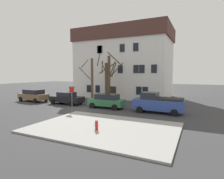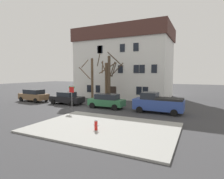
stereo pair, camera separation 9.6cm
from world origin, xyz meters
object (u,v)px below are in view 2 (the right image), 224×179
at_px(tree_bare_mid, 107,81).
at_px(car_green_wagon, 107,101).
at_px(pickup_truck_blue, 158,103).
at_px(bicycle_leaning, 65,98).
at_px(tree_bare_near, 92,79).
at_px(car_black_sedan, 67,98).
at_px(building_main, 124,63).
at_px(street_sign_pole, 72,94).
at_px(tree_bare_far, 110,78).
at_px(car_brown_wagon, 34,95).
at_px(fire_hydrant, 96,124).

bearing_deg(tree_bare_mid, car_green_wagon, -62.49).
height_order(pickup_truck_blue, bicycle_leaning, pickup_truck_blue).
bearing_deg(bicycle_leaning, tree_bare_near, -3.70).
bearing_deg(tree_bare_near, car_green_wagon, -33.70).
bearing_deg(pickup_truck_blue, car_black_sedan, 179.55).
distance_m(building_main, street_sign_pole, 15.32).
xyz_separation_m(pickup_truck_blue, bicycle_leaning, (-14.72, 2.64, -0.66)).
bearing_deg(building_main, street_sign_pole, -90.29).
height_order(tree_bare_far, car_green_wagon, tree_bare_far).
bearing_deg(car_brown_wagon, car_black_sedan, 1.48).
relative_size(tree_bare_far, fire_hydrant, 8.79).
bearing_deg(tree_bare_mid, tree_bare_far, -37.00).
bearing_deg(tree_bare_far, tree_bare_near, -160.07).
relative_size(tree_bare_far, car_black_sedan, 1.45).
relative_size(car_brown_wagon, street_sign_pole, 1.75).
xyz_separation_m(building_main, street_sign_pole, (-0.07, -14.77, -4.06)).
bearing_deg(bicycle_leaning, car_green_wagon, -17.19).
distance_m(tree_bare_mid, car_brown_wagon, 11.13).
height_order(street_sign_pole, bicycle_leaning, street_sign_pole).
relative_size(tree_bare_near, car_brown_wagon, 1.42).
height_order(building_main, street_sign_pole, building_main).
height_order(tree_bare_near, street_sign_pole, tree_bare_near).
distance_m(fire_hydrant, street_sign_pole, 7.62).
relative_size(building_main, car_green_wagon, 3.72).
xyz_separation_m(building_main, fire_hydrant, (5.75, -19.48, -5.46)).
bearing_deg(car_green_wagon, fire_hydrant, -67.42).
relative_size(building_main, tree_bare_near, 2.38).
xyz_separation_m(tree_bare_mid, bicycle_leaning, (-6.70, -1.14, -2.74)).
relative_size(tree_bare_mid, car_brown_wagon, 1.24).
relative_size(fire_hydrant, street_sign_pole, 0.28).
height_order(tree_bare_near, car_green_wagon, tree_bare_near).
relative_size(car_brown_wagon, fire_hydrant, 6.15).
distance_m(building_main, pickup_truck_blue, 14.86).
height_order(building_main, car_green_wagon, building_main).
bearing_deg(tree_bare_far, car_green_wagon, -69.89).
xyz_separation_m(tree_bare_mid, car_brown_wagon, (-10.22, -3.84, -2.18)).
bearing_deg(car_black_sedan, car_green_wagon, -1.35).
xyz_separation_m(fire_hydrant, street_sign_pole, (-5.82, 4.71, 1.40)).
relative_size(car_green_wagon, bicycle_leaning, 2.63).
bearing_deg(tree_bare_mid, car_brown_wagon, -159.42).
xyz_separation_m(tree_bare_near, car_black_sedan, (-2.60, -2.21, -2.54)).
distance_m(tree_bare_mid, pickup_truck_blue, 9.11).
bearing_deg(pickup_truck_blue, bicycle_leaning, 169.84).
bearing_deg(fire_hydrant, building_main, 106.44).
height_order(tree_bare_mid, bicycle_leaning, tree_bare_mid).
relative_size(tree_bare_far, bicycle_leaning, 4.14).
bearing_deg(car_green_wagon, tree_bare_mid, 117.51).
bearing_deg(tree_bare_mid, fire_hydrant, -65.81).
distance_m(car_green_wagon, pickup_truck_blue, 6.04).
bearing_deg(car_black_sedan, street_sign_pole, -44.33).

